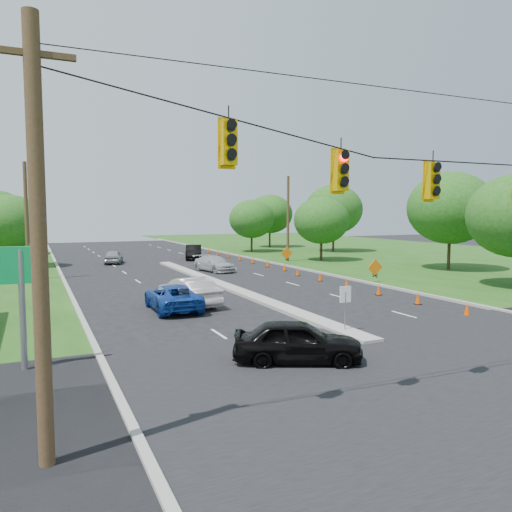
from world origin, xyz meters
name	(u,v)px	position (x,y,z in m)	size (l,w,h in m)	color
ground	(452,375)	(0.00, 0.00, 0.00)	(160.00, 160.00, 0.00)	black
cross_street	(452,375)	(0.00, 0.00, 0.00)	(160.00, 14.00, 0.02)	black
curb_left	(63,279)	(-10.10, 30.00, 0.00)	(0.25, 110.00, 0.16)	gray
curb_right	(290,267)	(10.10, 30.00, 0.00)	(0.25, 110.00, 0.16)	gray
median	(223,286)	(0.00, 21.00, 0.00)	(1.00, 34.00, 0.18)	gray
median_sign	(345,300)	(0.00, 6.00, 1.46)	(0.55, 0.06, 2.05)	gray
signal_span	(482,220)	(-0.05, -1.00, 4.97)	(25.60, 0.32, 9.00)	#422D1C
utility_pole_far_left	(27,222)	(-12.50, 30.00, 4.50)	(0.28, 0.28, 9.00)	#422D1C
utility_pole_far_right	(288,219)	(12.50, 35.00, 4.50)	(0.28, 0.28, 9.00)	#422D1C
cone_1	(467,309)	(7.64, 6.50, 0.35)	(0.32, 0.32, 0.70)	#DA4200
cone_2	(418,298)	(7.64, 10.00, 0.35)	(0.32, 0.32, 0.70)	#DA4200
cone_3	(379,290)	(7.64, 13.50, 0.35)	(0.32, 0.32, 0.70)	#DA4200
cone_4	(347,282)	(7.64, 17.00, 0.35)	(0.32, 0.32, 0.70)	#DA4200
cone_5	(320,277)	(7.64, 20.50, 0.35)	(0.32, 0.32, 0.70)	#DA4200
cone_6	(298,272)	(7.64, 24.00, 0.35)	(0.32, 0.32, 0.70)	#DA4200
cone_7	(285,267)	(8.24, 27.50, 0.35)	(0.32, 0.32, 0.70)	#DA4200
cone_8	(268,263)	(8.24, 31.00, 0.35)	(0.32, 0.32, 0.70)	#DA4200
cone_9	(253,260)	(8.24, 34.50, 0.35)	(0.32, 0.32, 0.70)	#DA4200
cone_10	(240,257)	(8.24, 38.00, 0.35)	(0.32, 0.32, 0.70)	#DA4200
cone_11	(228,255)	(8.24, 41.50, 0.35)	(0.32, 0.32, 0.70)	#DA4200
cone_12	(218,253)	(8.24, 45.00, 0.35)	(0.32, 0.32, 0.70)	#DA4200
cone_13	(209,251)	(8.24, 48.50, 0.35)	(0.32, 0.32, 0.70)	#DA4200
work_sign_1	(375,268)	(10.80, 18.00, 1.09)	(1.27, 0.58, 1.37)	black
work_sign_2	(287,254)	(10.80, 32.00, 1.09)	(1.27, 0.58, 1.37)	black
tree_5	(10,222)	(-14.00, 40.00, 4.34)	(5.88, 5.88, 6.86)	black
tree_8	(450,208)	(22.00, 22.00, 5.58)	(7.56, 7.56, 8.82)	black
tree_9	(321,220)	(16.00, 34.00, 4.34)	(5.88, 5.88, 6.86)	black
tree_10	(334,209)	(24.00, 44.00, 5.58)	(7.56, 7.56, 8.82)	black
tree_11	(270,214)	(20.00, 55.00, 4.96)	(6.72, 6.72, 7.84)	black
tree_12	(252,219)	(14.00, 48.00, 4.34)	(5.88, 5.88, 6.86)	black
black_sedan	(298,341)	(-3.91, 3.13, 0.76)	(1.79, 4.44, 1.51)	black
white_sedan	(189,292)	(-4.30, 14.91, 0.80)	(1.69, 4.85, 1.60)	#B2A5A5
blue_pickup	(173,297)	(-5.44, 14.03, 0.70)	(2.31, 5.01, 1.39)	navy
silver_car_far	(214,264)	(2.40, 29.74, 0.69)	(1.92, 4.73, 1.37)	#AAAAAA
silver_car_oncoming	(114,257)	(-4.68, 40.36, 0.69)	(1.62, 4.03, 1.37)	gray
dark_car_receding	(194,252)	(4.09, 41.43, 0.80)	(1.70, 4.88, 1.61)	black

